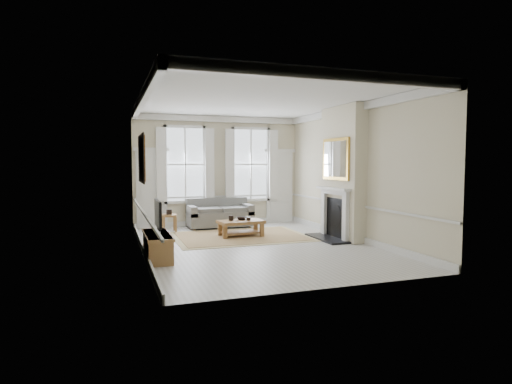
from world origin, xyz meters
name	(u,v)px	position (x,y,z in m)	size (l,w,h in m)	color
floor	(256,246)	(0.00, 0.00, 0.00)	(7.20, 7.20, 0.00)	#B7B5AD
ceiling	(256,100)	(0.00, 0.00, 3.40)	(7.20, 7.20, 0.00)	white
back_wall	(218,171)	(0.00, 3.60, 1.70)	(5.20, 5.20, 0.00)	beige
left_wall	(141,175)	(-2.60, 0.00, 1.70)	(7.20, 7.20, 0.00)	beige
right_wall	(353,173)	(2.60, 0.00, 1.70)	(7.20, 7.20, 0.00)	beige
window_left	(185,165)	(-1.05, 3.55, 1.90)	(1.26, 0.20, 2.20)	#B2BCC6
window_right	(251,164)	(1.05, 3.55, 1.90)	(1.26, 0.20, 2.20)	#B2BCC6
door_left	(152,190)	(-2.05, 3.56, 1.15)	(0.90, 0.08, 2.30)	silver
door_right	(280,187)	(2.05, 3.56, 1.15)	(0.90, 0.08, 2.30)	silver
painting	(141,159)	(-2.56, 0.30, 2.05)	(0.05, 1.66, 1.06)	#B07A1E
chimney_breast	(343,173)	(2.43, 0.20, 1.70)	(0.35, 1.70, 3.38)	beige
hearth	(327,238)	(2.00, 0.20, 0.03)	(0.55, 1.50, 0.05)	black
fireplace	(334,211)	(2.20, 0.20, 0.73)	(0.21, 1.45, 1.33)	silver
mirror	(335,159)	(2.21, 0.20, 2.05)	(0.06, 1.26, 1.06)	gold
sofa	(219,215)	(-0.10, 3.11, 0.36)	(1.92, 0.93, 0.88)	slate
side_table	(169,218)	(-1.66, 2.70, 0.39)	(0.47, 0.47, 0.50)	brown
rug	(241,236)	(0.02, 1.29, 0.01)	(3.50, 2.60, 0.02)	tan
coffee_table	(241,223)	(0.02, 1.29, 0.36)	(1.23, 0.80, 0.44)	brown
ceramic_pot_a	(231,218)	(-0.23, 1.34, 0.50)	(0.13, 0.13, 0.13)	black
ceramic_pot_b	(249,219)	(0.22, 1.24, 0.48)	(0.12, 0.12, 0.09)	black
bowl	(241,219)	(0.07, 1.39, 0.47)	(0.28, 0.28, 0.07)	black
tv_stand	(157,246)	(-2.34, -0.63, 0.26)	(0.47, 1.45, 0.52)	brown
tv	(158,214)	(-2.32, -0.63, 0.91)	(0.08, 0.90, 0.68)	black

